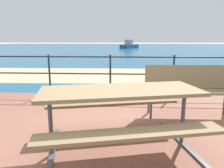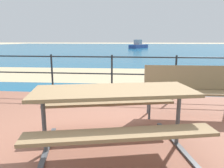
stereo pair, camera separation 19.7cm
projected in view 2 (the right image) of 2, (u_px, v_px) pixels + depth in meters
The scene contains 8 objects.
ground_plane at pixel (93, 147), 2.83m from camera, with size 240.00×240.00×0.00m, color beige.
patio_paving at pixel (93, 145), 2.82m from camera, with size 6.40×5.20×0.06m, color #935B47.
sea_water at pixel (132, 47), 41.76m from camera, with size 90.00×90.00×0.01m, color #145B84.
beach_strip at pixel (121, 75), 8.68m from camera, with size 54.00×3.80×0.01m, color tan.
picnic_table at pixel (114, 104), 2.54m from camera, with size 2.15×1.74×0.77m.
park_bench at pixel (189, 86), 3.71m from camera, with size 1.55×0.45×0.90m.
railing_fence at pixel (112, 70), 5.00m from camera, with size 5.94×0.04×1.00m.
boat_near at pixel (139, 46), 37.51m from camera, with size 3.51×5.40×1.48m.
Camera 2 is at (0.54, -2.55, 1.40)m, focal length 33.91 mm.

